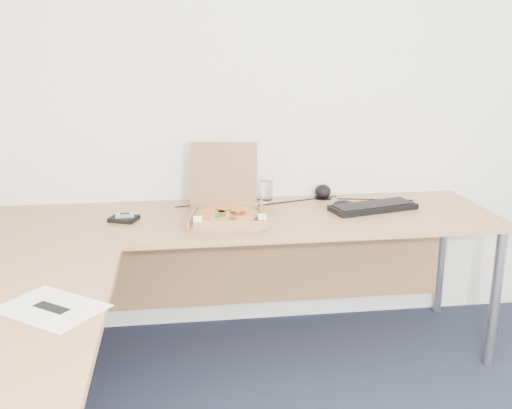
{
  "coord_description": "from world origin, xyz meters",
  "views": [
    {
      "loc": [
        -0.8,
        -1.33,
        1.55
      ],
      "look_at": [
        -0.45,
        1.28,
        0.82
      ],
      "focal_mm": 40.93,
      "sensor_mm": 36.0,
      "label": 1
    }
  ],
  "objects": [
    {
      "name": "room_shell",
      "position": [
        0.0,
        0.0,
        1.25
      ],
      "size": [
        3.5,
        3.5,
        2.5
      ],
      "primitive_type": null,
      "color": "white",
      "rests_on": "ground"
    },
    {
      "name": "desk",
      "position": [
        -0.82,
        0.97,
        0.7
      ],
      "size": [
        2.5,
        2.2,
        0.73
      ],
      "color": "#B37C4A",
      "rests_on": "ground"
    },
    {
      "name": "pizza_box",
      "position": [
        -0.58,
        1.36,
        0.77
      ],
      "size": [
        0.34,
        0.39,
        0.34
      ],
      "rotation": [
        0.0,
        0.0,
        -0.17
      ],
      "color": "#A57347",
      "rests_on": "desk"
    },
    {
      "name": "drinking_glass",
      "position": [
        -0.35,
        1.63,
        0.79
      ],
      "size": [
        0.07,
        0.07,
        0.12
      ],
      "primitive_type": "cylinder",
      "color": "silver",
      "rests_on": "desk"
    },
    {
      "name": "keyboard",
      "position": [
        0.17,
        1.42,
        0.74
      ],
      "size": [
        0.47,
        0.26,
        0.03
      ],
      "primitive_type": "cube",
      "rotation": [
        0.0,
        0.0,
        0.25
      ],
      "color": "black",
      "rests_on": "desk"
    },
    {
      "name": "mouse",
      "position": [
        0.03,
        1.48,
        0.75
      ],
      "size": [
        0.11,
        0.07,
        0.04
      ],
      "primitive_type": "ellipsoid",
      "rotation": [
        0.0,
        0.0,
        0.01
      ],
      "color": "black",
      "rests_on": "desk"
    },
    {
      "name": "wallet",
      "position": [
        -1.07,
        1.4,
        0.74
      ],
      "size": [
        0.15,
        0.14,
        0.02
      ],
      "primitive_type": "cube",
      "rotation": [
        0.0,
        0.0,
        -0.37
      ],
      "color": "black",
      "rests_on": "desk"
    },
    {
      "name": "phone",
      "position": [
        -1.07,
        1.39,
        0.76
      ],
      "size": [
        0.08,
        0.04,
        0.02
      ],
      "primitive_type": "cube",
      "rotation": [
        0.0,
        0.0,
        0.01
      ],
      "color": "#B2B5BA",
      "rests_on": "wallet"
    },
    {
      "name": "paper_sheet",
      "position": [
        -1.22,
        0.46,
        0.73
      ],
      "size": [
        0.4,
        0.38,
        0.0
      ],
      "primitive_type": "cube",
      "rotation": [
        0.0,
        0.0,
        -0.65
      ],
      "color": "white",
      "rests_on": "desk"
    },
    {
      "name": "dome_speaker",
      "position": [
        -0.03,
        1.68,
        0.77
      ],
      "size": [
        0.1,
        0.1,
        0.08
      ],
      "primitive_type": "ellipsoid",
      "color": "black",
      "rests_on": "desk"
    },
    {
      "name": "cable_bundle",
      "position": [
        -0.22,
        1.63,
        0.73
      ],
      "size": [
        0.62,
        0.13,
        0.01
      ],
      "primitive_type": null,
      "rotation": [
        0.0,
        0.0,
        0.14
      ],
      "color": "black",
      "rests_on": "desk"
    }
  ]
}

